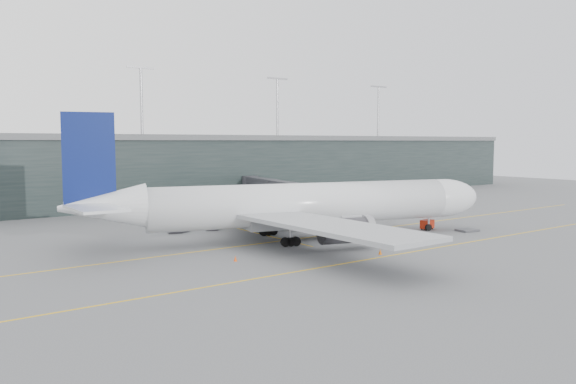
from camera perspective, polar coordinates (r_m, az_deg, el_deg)
ground at (r=79.07m, az=-4.86°, el=-4.87°), size 320.00×320.00×0.00m
taxiline_a at (r=75.73m, az=-3.28°, el=-5.30°), size 160.00×0.25×0.02m
taxiline_b at (r=63.14m, az=4.68°, el=-7.42°), size 160.00×0.25×0.02m
taxiline_lead_main at (r=98.71m, az=-8.41°, el=-2.90°), size 0.25×60.00×0.02m
terminal at (r=131.11m, az=-18.16°, el=2.22°), size 240.00×36.00×29.00m
main_aircraft at (r=78.69m, az=1.36°, el=-1.33°), size 60.79×55.94×17.30m
jet_bridge at (r=110.51m, az=-0.98°, el=0.38°), size 9.53×42.44×6.07m
gse_cart at (r=90.57m, az=13.95°, el=-3.19°), size 2.48×1.87×1.51m
baggage_dolly at (r=90.58m, az=17.74°, el=-3.70°), size 3.27×2.78×0.29m
uld_a at (r=86.02m, az=-11.42°, el=-3.47°), size 2.47×2.19×1.90m
uld_b at (r=86.83m, az=-10.80°, el=-3.39°), size 2.25×1.90×1.85m
uld_c at (r=87.82m, az=-7.76°, el=-3.28°), size 2.36×2.13×1.77m
cone_nose at (r=97.09m, az=14.55°, el=-2.97°), size 0.38×0.38×0.61m
cone_wing_stbd at (r=69.60m, az=9.35°, el=-6.01°), size 0.44×0.44×0.70m
cone_wing_port at (r=94.62m, az=-4.04°, el=-3.01°), size 0.40×0.40×0.64m
cone_tail at (r=65.20m, az=-5.37°, el=-6.75°), size 0.40×0.40×0.63m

